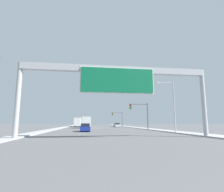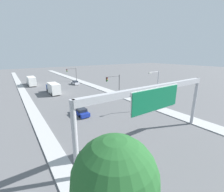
{
  "view_description": "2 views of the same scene",
  "coord_description": "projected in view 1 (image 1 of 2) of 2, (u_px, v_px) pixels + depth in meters",
  "views": [
    {
      "loc": [
        -3.01,
        -0.13,
        1.61
      ],
      "look_at": [
        0.0,
        22.2,
        5.02
      ],
      "focal_mm": 28.0,
      "sensor_mm": 36.0,
      "label": 1
    },
    {
      "loc": [
        -13.83,
        6.92,
        11.09
      ],
      "look_at": [
        1.8,
        29.29,
        3.5
      ],
      "focal_mm": 24.0,
      "sensor_mm": 36.0,
      "label": 2
    }
  ],
  "objects": [
    {
      "name": "street_lamp_right",
      "position": [
        172.0,
        102.0,
        27.46
      ],
      "size": [
        2.92,
        0.28,
        8.02
      ],
      "color": "#B2B2B7",
      "rests_on": "ground"
    },
    {
      "name": "traffic_light_near_intersection",
      "position": [
        142.0,
        111.0,
        39.29
      ],
      "size": [
        4.37,
        0.32,
        5.97
      ],
      "color": "#4C4C4F",
      "rests_on": "ground"
    },
    {
      "name": "sidewalk_right",
      "position": [
        130.0,
        127.0,
        60.57
      ],
      "size": [
        3.0,
        120.0,
        0.15
      ],
      "color": "#AEAEAE",
      "rests_on": "ground"
    },
    {
      "name": "truck_box_secondary",
      "position": [
        78.0,
        122.0,
        66.88
      ],
      "size": [
        2.41,
        8.61,
        3.31
      ],
      "color": "white",
      "rests_on": "ground"
    },
    {
      "name": "traffic_light_mid_block",
      "position": [
        119.0,
        117.0,
        68.65
      ],
      "size": [
        4.34,
        0.32,
        5.67
      ],
      "color": "#4C4C4F",
      "rests_on": "ground"
    },
    {
      "name": "sign_gantry",
      "position": [
        117.0,
        79.0,
        18.75
      ],
      "size": [
        20.38,
        0.73,
        7.64
      ],
      "color": "#B2B2B7",
      "rests_on": "ground"
    },
    {
      "name": "car_far_left",
      "position": [
        117.0,
        125.0,
        61.5
      ],
      "size": [
        1.73,
        4.52,
        1.42
      ],
      "color": "silver",
      "rests_on": "ground"
    },
    {
      "name": "car_far_center",
      "position": [
        85.0,
        128.0,
        31.31
      ],
      "size": [
        1.71,
        4.65,
        1.44
      ],
      "color": "navy",
      "rests_on": "ground"
    },
    {
      "name": "median_strip_left",
      "position": [
        65.0,
        127.0,
        57.67
      ],
      "size": [
        2.0,
        120.0,
        0.15
      ],
      "color": "#AEAEAE",
      "rests_on": "ground"
    },
    {
      "name": "truck_box_primary",
      "position": [
        87.0,
        122.0,
        50.54
      ],
      "size": [
        2.39,
        7.91,
        3.17
      ],
      "color": "navy",
      "rests_on": "ground"
    }
  ]
}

